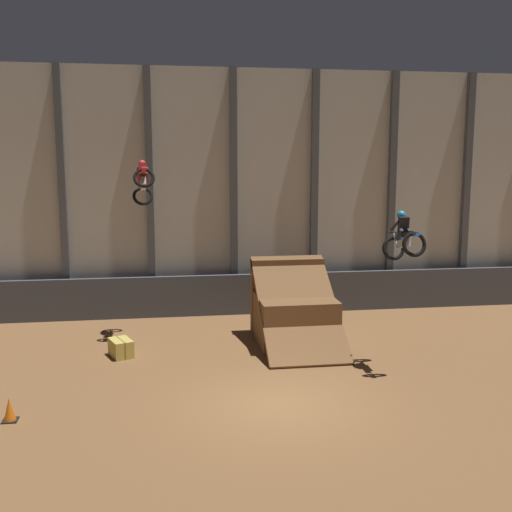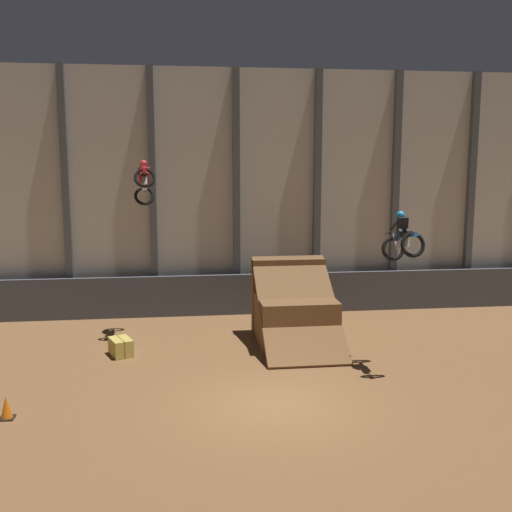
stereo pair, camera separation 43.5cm
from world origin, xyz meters
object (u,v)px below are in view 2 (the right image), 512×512
Objects in this scene: rider_bike_right_air at (402,239)px; hay_bale_trackside at (121,347)px; rider_bike_left_air at (144,181)px; dirt_ramp at (293,313)px; traffic_cone_near_ramp at (6,408)px.

hay_bale_trackside is (-8.43, 2.37, -3.68)m from rider_bike_right_air.
dirt_ramp is at bearing -20.37° from rider_bike_left_air.
traffic_cone_near_ramp is 5.14m from hay_bale_trackside.
hay_bale_trackside is (-0.77, -2.34, -5.26)m from rider_bike_left_air.
rider_bike_left_air is at bearing 66.07° from traffic_cone_near_ramp.
traffic_cone_near_ramp is at bearing -145.92° from dirt_ramp.
rider_bike_left_air is 0.99× the size of rider_bike_right_air.
dirt_ramp is at bearing 125.16° from rider_bike_right_air.
rider_bike_left_air is 5.81m from hay_bale_trackside.
rider_bike_right_air reaches higher than hay_bale_trackside.
hay_bale_trackside is at bearing 63.34° from traffic_cone_near_ramp.
rider_bike_right_air is (2.58, -3.30, 2.96)m from dirt_ramp.
rider_bike_left_air is 9.23m from traffic_cone_near_ramp.
hay_bale_trackside is at bearing 161.40° from rider_bike_right_air.
hay_bale_trackside is at bearing -171.01° from dirt_ramp.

